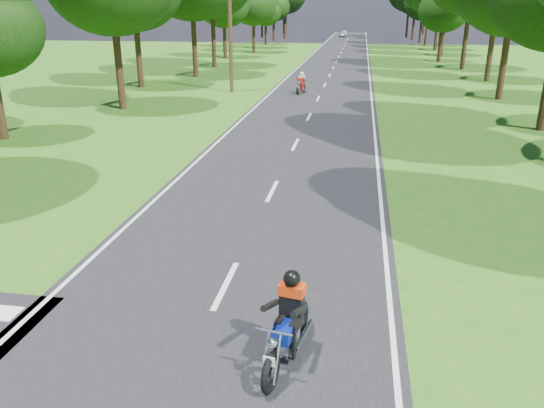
# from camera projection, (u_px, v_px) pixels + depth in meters

# --- Properties ---
(ground) EXTENTS (160.00, 160.00, 0.00)m
(ground) POSITION_uv_depth(u_px,v_px,m) (197.00, 343.00, 9.03)
(ground) COLOR #266016
(ground) RESTS_ON ground
(main_road) EXTENTS (7.00, 140.00, 0.02)m
(main_road) POSITION_uv_depth(u_px,v_px,m) (336.00, 62.00, 55.27)
(main_road) COLOR black
(main_road) RESTS_ON ground
(road_markings) EXTENTS (7.40, 140.00, 0.01)m
(road_markings) POSITION_uv_depth(u_px,v_px,m) (334.00, 63.00, 53.56)
(road_markings) COLOR silver
(road_markings) RESTS_ON main_road
(telegraph_pole) EXTENTS (1.20, 0.26, 8.00)m
(telegraph_pole) POSITION_uv_depth(u_px,v_px,m) (230.00, 28.00, 34.40)
(telegraph_pole) COLOR #382616
(telegraph_pole) RESTS_ON ground
(rider_near_blue) EXTENTS (0.94, 1.91, 1.52)m
(rider_near_blue) POSITION_uv_depth(u_px,v_px,m) (287.00, 319.00, 8.30)
(rider_near_blue) COLOR #0E239A
(rider_near_blue) RESTS_ON main_road
(rider_far_red) EXTENTS (0.82, 1.74, 1.39)m
(rider_far_red) POSITION_uv_depth(u_px,v_px,m) (301.00, 83.00, 34.70)
(rider_far_red) COLOR #9E0C0F
(rider_far_red) RESTS_ON main_road
(distant_car) EXTENTS (2.21, 4.02, 1.29)m
(distant_car) POSITION_uv_depth(u_px,v_px,m) (344.00, 33.00, 100.41)
(distant_car) COLOR silver
(distant_car) RESTS_ON main_road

